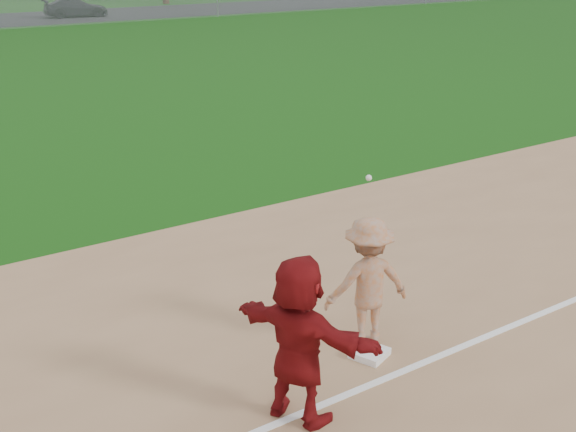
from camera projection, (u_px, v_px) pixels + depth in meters
ground at (354, 346)px, 9.15m from camera, size 160.00×160.00×0.00m
foul_line at (397, 374)px, 8.52m from camera, size 60.00×0.10×0.01m
first_base at (369, 353)px, 8.88m from camera, size 0.51×0.51×0.09m
base_runner at (299, 340)px, 7.44m from camera, size 1.17×1.81×1.87m
car_right at (76, 8)px, 50.03m from camera, size 4.52×2.31×1.25m
first_base_play at (368, 283)px, 8.90m from camera, size 1.23×0.92×2.22m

